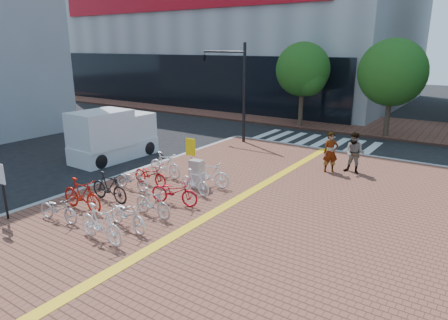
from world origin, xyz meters
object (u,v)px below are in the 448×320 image
Objects in this scene: bike_1 at (82,195)px; bike_6 at (101,224)px; bike_2 at (109,187)px; bike_4 at (150,174)px; yellow_sign at (191,151)px; bike_8 at (153,203)px; traffic_light_pole at (225,74)px; bike_0 at (58,209)px; bike_3 at (132,179)px; pedestrian_a at (331,152)px; bike_10 at (195,182)px; utility_box at (197,174)px; box_truck at (112,136)px; bike_7 at (127,214)px; pedestrian_b at (355,153)px; bike_11 at (209,174)px; bike_9 at (174,191)px; bike_5 at (165,165)px.

bike_1 is 2.76m from bike_6.
bike_4 is at bearing 1.32° from bike_2.
bike_6 is at bearing -75.69° from yellow_sign.
bike_8 is at bearing -70.45° from bike_1.
traffic_light_pole is (-4.60, 11.26, 3.54)m from bike_8.
bike_4 is at bearing -113.19° from yellow_sign.
bike_0 is 0.87× the size of bike_1.
pedestrian_a is at bearing -43.17° from bike_3.
utility_box reaches higher than bike_10.
box_truck reaches higher than bike_10.
yellow_sign is (-1.61, 5.25, 0.73)m from bike_7.
pedestrian_a is 0.99× the size of pedestrian_b.
bike_4 is (-0.03, 2.20, -0.09)m from bike_2.
yellow_sign is (-5.79, -4.69, 0.28)m from pedestrian_b.
yellow_sign is (-1.61, 6.29, 0.65)m from bike_6.
traffic_light_pole reaches higher than bike_10.
pedestrian_b reaches higher than bike_10.
bike_0 is 0.95× the size of yellow_sign.
bike_0 is 0.36× the size of box_truck.
bike_6 is at bearing -134.10° from bike_2.
utility_box is (-3.80, -5.15, -0.35)m from pedestrian_a.
bike_8 is at bearing -132.85° from bike_4.
box_truck is at bearing 72.48° from bike_11.
pedestrian_b is (6.53, 8.68, 0.38)m from bike_2.
bike_4 is at bearing 29.59° from bike_6.
bike_1 is 2.50m from bike_7.
pedestrian_b is 12.20m from box_truck.
utility_box is at bearing -11.68° from box_truck.
utility_box is 9.68m from traffic_light_pole.
traffic_light_pole is at bearing 15.50° from bike_4.
bike_0 is at bearing 149.57° from bike_11.
utility_box is 0.25× the size of box_truck.
pedestrian_b is (6.56, 6.48, 0.47)m from bike_4.
pedestrian_a is (3.35, 7.06, 0.44)m from bike_9.
bike_1 is 1.06× the size of bike_11.
yellow_sign is at bearing 138.07° from utility_box.
bike_1 is at bearing 156.79° from bike_10.
yellow_sign reaches higher than bike_7.
yellow_sign reaches higher than bike_2.
pedestrian_b is (4.31, 7.53, 0.44)m from bike_9.
yellow_sign reaches higher than bike_9.
traffic_light_pole reaches higher than bike_2.
pedestrian_a is 0.40× the size of box_truck.
bike_4 is 1.53× the size of utility_box.
bike_2 is 0.99× the size of bike_9.
bike_1 is at bearing 65.96° from bike_6.
utility_box is at bearing -94.77° from bike_5.
bike_6 is 0.33× the size of traffic_light_pole.
bike_3 is at bearing -78.27° from traffic_light_pole.
pedestrian_b is 7.46m from yellow_sign.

